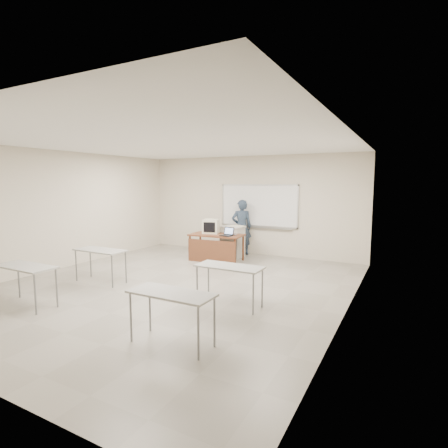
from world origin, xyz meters
The scene contains 10 objects.
floor centered at (0.00, 0.00, -0.01)m, with size 7.00×8.00×0.01m, color gray.
whiteboard centered at (0.30, 3.97, 1.48)m, with size 2.48×0.10×1.31m.
student_desks centered at (0.00, -1.35, 0.67)m, with size 4.40×2.20×0.73m.
instructor_desk centered at (-0.40, 2.49, 0.55)m, with size 1.49×0.75×0.75m.
podium centered at (-0.20, 3.20, 0.46)m, with size 0.66×0.48×0.92m.
crt_monitor centered at (-0.65, 2.73, 0.95)m, with size 0.44×0.49×0.42m.
laptop centered at (0.00, 2.47, 0.81)m, with size 0.31×0.29×0.23m.
mouse centered at (0.15, 2.65, 0.77)m, with size 0.09×0.06×0.04m, color gray.
keyboard centered at (-0.05, 3.28, 0.93)m, with size 0.47×0.16×0.03m, color beige.
presenter centered at (-0.14, 3.70, 0.84)m, with size 0.61×0.40×1.68m, color black.
Camera 1 is at (4.36, -5.87, 2.19)m, focal length 28.00 mm.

